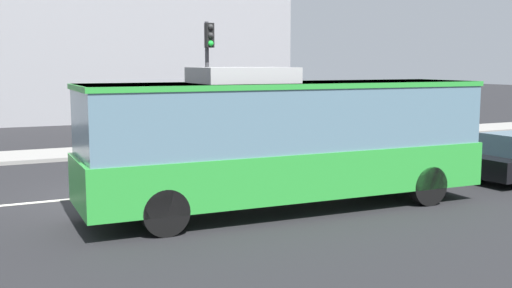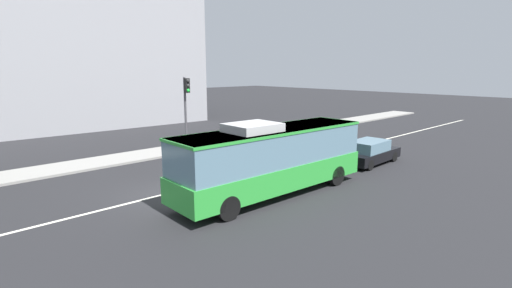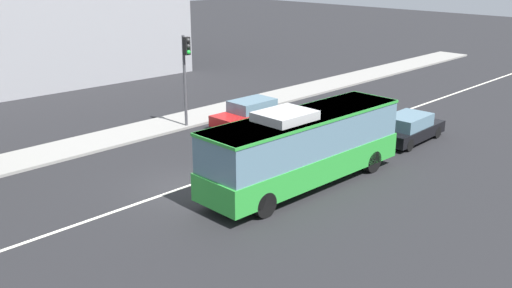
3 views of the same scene
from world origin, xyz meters
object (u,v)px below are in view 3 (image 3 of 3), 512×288
object	(u,v)px
transit_bus	(304,145)
sedan_black	(409,128)
sedan_red	(250,113)
traffic_light_near_corner	(186,66)

from	to	relation	value
transit_bus	sedan_black	distance (m)	8.59
sedan_black	sedan_red	bearing A→B (deg)	112.70
transit_bus	sedan_black	world-z (taller)	transit_bus
sedan_red	sedan_black	bearing A→B (deg)	115.77
sedan_red	traffic_light_near_corner	distance (m)	4.54
sedan_black	traffic_light_near_corner	size ratio (longest dim) A/B	0.88
transit_bus	traffic_light_near_corner	world-z (taller)	traffic_light_near_corner
sedan_red	traffic_light_near_corner	xyz separation A→B (m)	(-2.90, 2.04, 2.84)
sedan_black	sedan_red	xyz separation A→B (m)	(-3.68, 8.07, 0.00)
sedan_black	traffic_light_near_corner	xyz separation A→B (m)	(-6.58, 10.12, 2.84)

